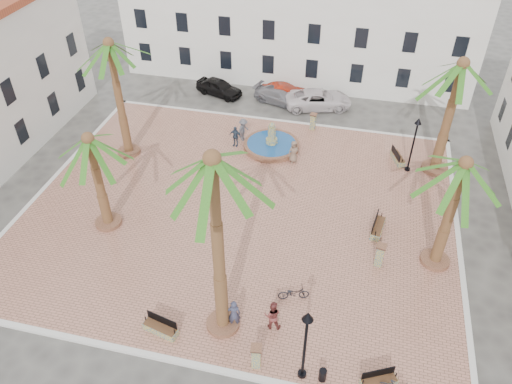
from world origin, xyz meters
TOP-DOWN VIEW (x-y plane):
  - ground at (0.00, 0.00)m, footprint 120.00×120.00m
  - plaza at (0.00, 0.00)m, footprint 26.00×22.00m
  - kerb_n at (0.00, 11.00)m, footprint 26.30×0.30m
  - kerb_s at (0.00, -11.00)m, footprint 26.30×0.30m
  - kerb_e at (13.00, 0.00)m, footprint 0.30×22.30m
  - kerb_w at (-13.00, 0.00)m, footprint 0.30×22.30m
  - building_north at (-0.00, 19.99)m, footprint 30.40×7.40m
  - fountain at (0.47, 7.06)m, footprint 4.03×4.03m
  - palm_nw at (-9.32, 4.06)m, footprint 5.16×5.16m
  - palm_sw at (-7.31, -3.22)m, footprint 5.08×5.08m
  - palm_s at (1.42, -8.65)m, footprint 5.23×5.23m
  - palm_e at (11.56, -1.92)m, footprint 5.16×5.16m
  - palm_ne at (11.89, 7.02)m, footprint 5.77×5.77m
  - bench_s at (-1.35, -9.71)m, footprint 1.83×0.92m
  - bench_se at (8.87, -10.08)m, footprint 1.67×1.16m
  - bench_e at (8.37, -0.17)m, footprint 0.85×1.92m
  - bench_ne at (9.39, 7.49)m, footprint 1.05×1.72m
  - lamppost_s at (5.57, -10.40)m, footprint 0.48×0.48m
  - lamppost_e at (10.09, 6.52)m, footprint 0.44×0.44m
  - bollard_se at (3.49, -10.40)m, footprint 0.56×0.56m
  - bollard_n at (3.00, 10.32)m, footprint 0.54×0.54m
  - bollard_e at (8.54, -2.86)m, footprint 0.59×0.59m
  - litter_bin at (6.47, -10.40)m, footprint 0.34×0.34m
  - cyclist_a at (1.96, -8.55)m, footprint 0.73×0.58m
  - bicycle_a at (4.45, -6.25)m, footprint 1.70×1.01m
  - cyclist_b at (3.75, -8.17)m, footprint 0.91×0.75m
  - pedestrian_fountain_a at (2.33, 5.70)m, footprint 0.96×0.87m
  - pedestrian_fountain_b at (-2.15, 6.74)m, footprint 0.98×0.53m
  - pedestrian_north at (-1.77, 7.61)m, footprint 0.98×1.28m
  - pedestrian_east at (12.40, 2.13)m, footprint 0.63×1.74m
  - car_black at (-5.66, 14.30)m, footprint 4.43×2.91m
  - car_red at (-0.09, 14.75)m, footprint 4.12×1.80m
  - car_silver at (-0.34, 14.03)m, footprint 4.75×3.05m
  - car_white at (2.91, 14.04)m, footprint 5.88×3.90m

SIDE VIEW (x-z plane):
  - ground at x=0.00m, z-range 0.00..0.00m
  - plaza at x=0.00m, z-range 0.00..0.15m
  - kerb_n at x=0.00m, z-range 0.00..0.16m
  - kerb_s at x=0.00m, z-range 0.00..0.16m
  - kerb_e at x=13.00m, z-range 0.00..0.16m
  - kerb_w at x=-13.00m, z-range 0.00..0.16m
  - bench_se at x=8.87m, z-range -0.04..0.82m
  - bench_ne at x=9.39m, z-range -0.04..0.83m
  - bench_s at x=-1.35m, z-range -0.05..0.87m
  - bench_e at x=8.37m, z-range -0.06..0.92m
  - fountain at x=0.47m, z-range -0.61..1.47m
  - litter_bin at x=6.47m, z-range 0.15..0.82m
  - bicycle_a at x=4.45m, z-range 0.15..0.99m
  - car_silver at x=-0.34m, z-range 0.00..1.28m
  - car_red at x=-0.09m, z-range 0.00..1.32m
  - car_black at x=-5.66m, z-range 0.00..1.40m
  - car_white at x=2.91m, z-range 0.00..1.50m
  - bollard_n at x=3.00m, z-range 0.17..1.50m
  - bollard_se at x=3.49m, z-range 0.17..1.55m
  - bollard_e at x=8.54m, z-range 0.18..1.61m
  - pedestrian_fountain_b at x=-2.15m, z-range 0.15..1.74m
  - pedestrian_fountain_a at x=2.33m, z-range 0.15..1.80m
  - cyclist_b at x=3.75m, z-range 0.15..1.86m
  - pedestrian_north at x=-1.77m, z-range 0.15..1.90m
  - cyclist_a at x=1.96m, z-range 0.15..1.92m
  - pedestrian_east at x=12.40m, z-range 0.15..2.00m
  - lamppost_e at x=10.09m, z-range 0.87..4.94m
  - lamppost_s at x=5.57m, z-range 0.93..5.32m
  - building_north at x=0.00m, z-range 0.02..9.52m
  - palm_sw at x=-7.31m, z-range 2.19..8.56m
  - palm_e at x=11.56m, z-range 2.47..9.47m
  - palm_ne at x=11.89m, z-range 2.89..11.02m
  - palm_nw at x=-9.32m, z-range 3.17..11.68m
  - palm_s at x=1.42m, z-range 3.91..14.09m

